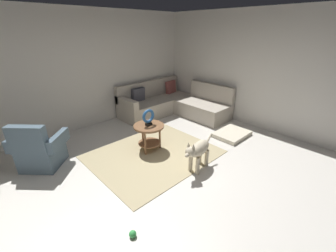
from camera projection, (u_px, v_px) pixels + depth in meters
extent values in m
cube|color=silver|center=(173.00, 175.00, 3.76)|extent=(6.00, 6.00, 0.10)
cube|color=silver|center=(86.00, 71.00, 5.13)|extent=(6.00, 0.12, 2.70)
cube|color=silver|center=(264.00, 72.00, 5.04)|extent=(0.12, 6.00, 2.70)
cube|color=tan|center=(153.00, 154.00, 4.30)|extent=(2.30, 1.90, 0.01)
cube|color=#B2A899|center=(157.00, 106.00, 6.33)|extent=(2.20, 0.85, 0.42)
cube|color=#B2A899|center=(149.00, 89.00, 6.39)|extent=(2.20, 0.14, 0.46)
cube|color=#B2A899|center=(202.00, 110.00, 6.02)|extent=(0.85, 1.40, 0.42)
cube|color=#B2A899|center=(211.00, 92.00, 6.06)|extent=(0.14, 1.40, 0.46)
cube|color=#B2A899|center=(127.00, 103.00, 5.56)|extent=(0.16, 0.85, 0.22)
cube|color=#994C47|center=(171.00, 87.00, 6.79)|extent=(0.40, 0.22, 0.39)
cube|color=#4C4C56|center=(138.00, 95.00, 6.00)|extent=(0.38, 0.14, 0.39)
cube|color=#4C6070|center=(43.00, 155.00, 3.89)|extent=(0.85, 0.85, 0.40)
cube|color=#4C6070|center=(28.00, 140.00, 3.48)|extent=(0.52, 0.52, 0.48)
cube|color=#4C6070|center=(19.00, 140.00, 3.77)|extent=(0.50, 0.49, 0.22)
cube|color=#4C6070|center=(59.00, 140.00, 3.75)|extent=(0.50, 0.49, 0.22)
cylinder|color=brown|center=(149.00, 126.00, 4.27)|extent=(0.60, 0.60, 0.04)
cylinder|color=brown|center=(149.00, 143.00, 4.42)|extent=(0.45, 0.45, 0.02)
cylinder|color=brown|center=(143.00, 135.00, 4.52)|extent=(0.04, 0.04, 0.50)
cylinder|color=brown|center=(145.00, 143.00, 4.19)|extent=(0.04, 0.04, 0.50)
cylinder|color=brown|center=(160.00, 137.00, 4.42)|extent=(0.04, 0.04, 0.50)
cube|color=black|center=(149.00, 124.00, 4.25)|extent=(0.12, 0.08, 0.05)
torus|color=#265999|center=(148.00, 116.00, 4.18)|extent=(0.28, 0.06, 0.28)
cube|color=beige|center=(232.00, 134.00, 5.02)|extent=(0.80, 0.60, 0.09)
cylinder|color=beige|center=(198.00, 166.00, 3.66)|extent=(0.07, 0.07, 0.32)
cylinder|color=beige|center=(191.00, 163.00, 3.74)|extent=(0.07, 0.07, 0.32)
cylinder|color=beige|center=(207.00, 158.00, 3.89)|extent=(0.07, 0.07, 0.32)
cylinder|color=beige|center=(200.00, 155.00, 3.96)|extent=(0.07, 0.07, 0.32)
ellipsoid|color=beige|center=(200.00, 148.00, 3.71)|extent=(0.55, 0.30, 0.24)
sphere|color=beige|center=(190.00, 152.00, 3.47)|extent=(0.17, 0.17, 0.17)
ellipsoid|color=beige|center=(188.00, 155.00, 3.42)|extent=(0.13, 0.09, 0.07)
cone|color=beige|center=(193.00, 146.00, 3.40)|extent=(0.06, 0.06, 0.07)
cone|color=beige|center=(189.00, 144.00, 3.45)|extent=(0.06, 0.06, 0.07)
cylinder|color=beige|center=(208.00, 139.00, 3.92)|extent=(0.20, 0.07, 0.16)
sphere|color=green|center=(133.00, 234.00, 2.58)|extent=(0.09, 0.09, 0.09)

